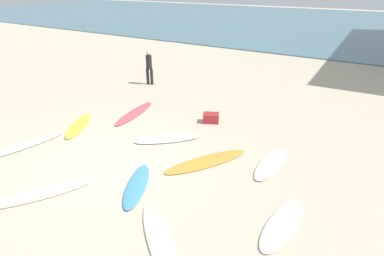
{
  "coord_description": "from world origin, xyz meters",
  "views": [
    {
      "loc": [
        5.87,
        -5.17,
        4.65
      ],
      "look_at": [
        0.96,
        2.63,
        0.3
      ],
      "focal_mm": 29.38,
      "sensor_mm": 36.0,
      "label": 1
    }
  ],
  "objects_px": {
    "surfboard_2": "(206,161)",
    "surfboard_3": "(283,224)",
    "surfboard_5": "(23,146)",
    "surfboard_6": "(137,185)",
    "surfboard_7": "(78,126)",
    "surfboard_8": "(271,163)",
    "beach_cooler": "(211,118)",
    "beachgoer_near": "(149,66)",
    "surfboard_9": "(161,242)",
    "surfboard_0": "(167,139)",
    "surfboard_4": "(134,113)",
    "surfboard_1": "(40,193)"
  },
  "relations": [
    {
      "from": "surfboard_1",
      "to": "beachgoer_near",
      "type": "bearing_deg",
      "value": -37.24
    },
    {
      "from": "surfboard_3",
      "to": "surfboard_8",
      "type": "relative_size",
      "value": 0.92
    },
    {
      "from": "surfboard_4",
      "to": "beachgoer_near",
      "type": "distance_m",
      "value": 3.93
    },
    {
      "from": "surfboard_1",
      "to": "surfboard_7",
      "type": "bearing_deg",
      "value": -22.09
    },
    {
      "from": "beachgoer_near",
      "to": "surfboard_7",
      "type": "bearing_deg",
      "value": -103.28
    },
    {
      "from": "surfboard_7",
      "to": "surfboard_8",
      "type": "distance_m",
      "value": 6.67
    },
    {
      "from": "surfboard_2",
      "to": "surfboard_9",
      "type": "relative_size",
      "value": 1.07
    },
    {
      "from": "surfboard_3",
      "to": "beachgoer_near",
      "type": "distance_m",
      "value": 10.67
    },
    {
      "from": "surfboard_0",
      "to": "surfboard_5",
      "type": "bearing_deg",
      "value": -95.75
    },
    {
      "from": "surfboard_3",
      "to": "surfboard_9",
      "type": "relative_size",
      "value": 0.79
    },
    {
      "from": "surfboard_0",
      "to": "surfboard_7",
      "type": "height_order",
      "value": "surfboard_0"
    },
    {
      "from": "beach_cooler",
      "to": "beachgoer_near",
      "type": "bearing_deg",
      "value": 153.21
    },
    {
      "from": "surfboard_7",
      "to": "surfboard_9",
      "type": "height_order",
      "value": "surfboard_7"
    },
    {
      "from": "surfboard_2",
      "to": "beachgoer_near",
      "type": "xyz_separation_m",
      "value": [
        -6.01,
        4.9,
        0.87
      ]
    },
    {
      "from": "surfboard_1",
      "to": "beachgoer_near",
      "type": "height_order",
      "value": "beachgoer_near"
    },
    {
      "from": "surfboard_5",
      "to": "surfboard_6",
      "type": "distance_m",
      "value": 4.36
    },
    {
      "from": "surfboard_4",
      "to": "surfboard_8",
      "type": "bearing_deg",
      "value": 162.41
    },
    {
      "from": "beach_cooler",
      "to": "surfboard_7",
      "type": "bearing_deg",
      "value": -143.1
    },
    {
      "from": "surfboard_6",
      "to": "surfboard_8",
      "type": "distance_m",
      "value": 3.74
    },
    {
      "from": "surfboard_3",
      "to": "surfboard_4",
      "type": "bearing_deg",
      "value": 160.24
    },
    {
      "from": "surfboard_2",
      "to": "surfboard_3",
      "type": "height_order",
      "value": "surfboard_3"
    },
    {
      "from": "surfboard_4",
      "to": "surfboard_0",
      "type": "bearing_deg",
      "value": 144.52
    },
    {
      "from": "surfboard_7",
      "to": "beach_cooler",
      "type": "height_order",
      "value": "beach_cooler"
    },
    {
      "from": "surfboard_0",
      "to": "surfboard_7",
      "type": "xyz_separation_m",
      "value": [
        -3.24,
        -0.81,
        -0.0
      ]
    },
    {
      "from": "surfboard_1",
      "to": "surfboard_2",
      "type": "bearing_deg",
      "value": -97.21
    },
    {
      "from": "surfboard_8",
      "to": "surfboard_4",
      "type": "bearing_deg",
      "value": -6.41
    },
    {
      "from": "surfboard_5",
      "to": "beach_cooler",
      "type": "bearing_deg",
      "value": 59.81
    },
    {
      "from": "surfboard_4",
      "to": "beachgoer_near",
      "type": "bearing_deg",
      "value": -70.59
    },
    {
      "from": "surfboard_2",
      "to": "surfboard_4",
      "type": "bearing_deg",
      "value": -171.67
    },
    {
      "from": "surfboard_5",
      "to": "beach_cooler",
      "type": "xyz_separation_m",
      "value": [
        4.0,
        4.71,
        0.13
      ]
    },
    {
      "from": "surfboard_1",
      "to": "surfboard_9",
      "type": "relative_size",
      "value": 1.0
    },
    {
      "from": "surfboard_5",
      "to": "surfboard_9",
      "type": "distance_m",
      "value": 6.06
    },
    {
      "from": "surfboard_3",
      "to": "beachgoer_near",
      "type": "relative_size",
      "value": 1.17
    },
    {
      "from": "surfboard_1",
      "to": "beach_cooler",
      "type": "height_order",
      "value": "beach_cooler"
    },
    {
      "from": "surfboard_4",
      "to": "surfboard_7",
      "type": "xyz_separation_m",
      "value": [
        -0.89,
        -1.9,
        -0.0
      ]
    },
    {
      "from": "surfboard_6",
      "to": "surfboard_5",
      "type": "bearing_deg",
      "value": 155.63
    },
    {
      "from": "surfboard_4",
      "to": "beach_cooler",
      "type": "height_order",
      "value": "beach_cooler"
    },
    {
      "from": "surfboard_2",
      "to": "surfboard_5",
      "type": "relative_size",
      "value": 1.03
    },
    {
      "from": "surfboard_3",
      "to": "surfboard_7",
      "type": "bearing_deg",
      "value": 176.12
    },
    {
      "from": "surfboard_1",
      "to": "surfboard_8",
      "type": "bearing_deg",
      "value": -103.89
    },
    {
      "from": "surfboard_7",
      "to": "surfboard_4",
      "type": "bearing_deg",
      "value": 33.77
    },
    {
      "from": "surfboard_4",
      "to": "surfboard_6",
      "type": "xyz_separation_m",
      "value": [
        3.2,
        -3.5,
        -0.0
      ]
    },
    {
      "from": "surfboard_0",
      "to": "beachgoer_near",
      "type": "bearing_deg",
      "value": -179.34
    },
    {
      "from": "surfboard_6",
      "to": "surfboard_7",
      "type": "height_order",
      "value": "same"
    },
    {
      "from": "surfboard_2",
      "to": "surfboard_3",
      "type": "distance_m",
      "value": 2.92
    },
    {
      "from": "surfboard_0",
      "to": "surfboard_2",
      "type": "distance_m",
      "value": 1.81
    },
    {
      "from": "surfboard_0",
      "to": "surfboard_8",
      "type": "xyz_separation_m",
      "value": [
        3.32,
        0.4,
        -0.0
      ]
    },
    {
      "from": "surfboard_4",
      "to": "surfboard_5",
      "type": "relative_size",
      "value": 1.01
    },
    {
      "from": "surfboard_9",
      "to": "beachgoer_near",
      "type": "distance_m",
      "value": 10.51
    },
    {
      "from": "surfboard_1",
      "to": "surfboard_9",
      "type": "xyz_separation_m",
      "value": [
        3.39,
        0.3,
        0.01
      ]
    }
  ]
}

